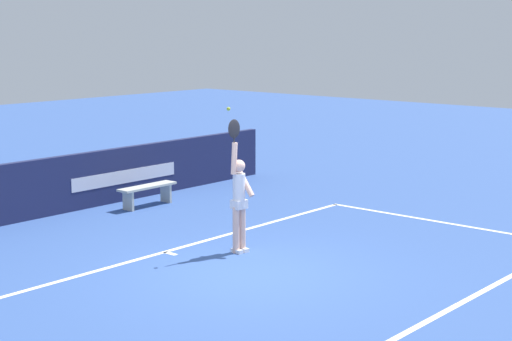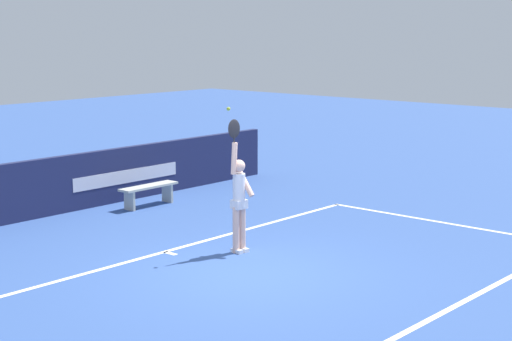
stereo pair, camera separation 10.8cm
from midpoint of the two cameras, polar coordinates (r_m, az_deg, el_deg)
ground_plane at (r=13.78m, az=-0.66°, el=-7.17°), size 60.00×60.00×0.00m
court_lines at (r=13.39m, az=1.36°, el=-7.67°), size 10.92×5.53×0.00m
back_wall at (r=18.17m, az=-15.37°, el=-1.29°), size 14.40×0.17×1.27m
tennis_player at (r=14.83m, az=-1.39°, el=-1.88°), size 0.44×0.41×2.46m
tennis_ball at (r=14.46m, az=-2.13°, el=4.28°), size 0.07×0.07×0.07m
courtside_bench_near at (r=18.96m, az=-7.69°, el=-1.38°), size 1.52×0.37×0.49m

